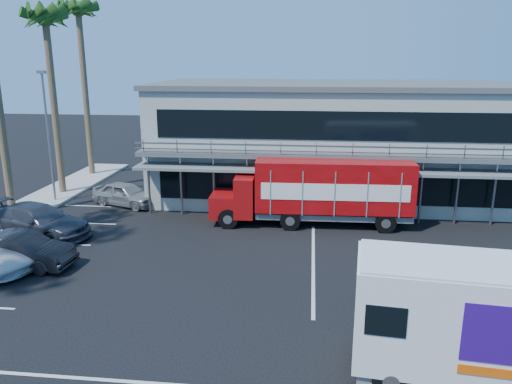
# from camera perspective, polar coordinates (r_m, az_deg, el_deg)

# --- Properties ---
(ground) EXTENTS (120.00, 120.00, 0.00)m
(ground) POSITION_cam_1_polar(r_m,az_deg,el_deg) (19.79, 0.65, -11.29)
(ground) COLOR black
(ground) RESTS_ON ground
(building) EXTENTS (22.40, 12.00, 7.30)m
(building) POSITION_cam_1_polar(r_m,az_deg,el_deg) (33.02, 8.50, 5.93)
(building) COLOR #9AA194
(building) RESTS_ON ground
(palm_e) EXTENTS (2.80, 2.80, 12.25)m
(palm_e) POSITION_cam_1_polar(r_m,az_deg,el_deg) (34.84, -22.86, 16.86)
(palm_e) COLOR brown
(palm_e) RESTS_ON ground
(palm_f) EXTENTS (2.80, 2.80, 13.25)m
(palm_f) POSITION_cam_1_polar(r_m,az_deg,el_deg) (39.98, -19.58, 18.06)
(palm_f) COLOR brown
(palm_f) RESTS_ON ground
(light_pole_far) EXTENTS (0.50, 0.25, 8.09)m
(light_pole_far) POSITION_cam_1_polar(r_m,az_deg,el_deg) (33.07, -22.69, 6.44)
(light_pole_far) COLOR gray
(light_pole_far) RESTS_ON ground
(red_truck) EXTENTS (10.78, 2.87, 3.60)m
(red_truck) POSITION_cam_1_polar(r_m,az_deg,el_deg) (27.01, 7.25, 0.33)
(red_truck) COLOR maroon
(red_truck) RESTS_ON ground
(white_van) EXTENTS (7.53, 3.25, 3.57)m
(white_van) POSITION_cam_1_polar(r_m,az_deg,el_deg) (15.25, 25.45, -13.37)
(white_van) COLOR white
(white_van) RESTS_ON ground
(parked_car_b) EXTENTS (4.67, 1.90, 1.51)m
(parked_car_b) POSITION_cam_1_polar(r_m,az_deg,el_deg) (23.91, -25.29, -6.09)
(parked_car_b) COLOR black
(parked_car_b) RESTS_ON ground
(parked_car_d) EXTENTS (6.08, 3.64, 1.65)m
(parked_car_d) POSITION_cam_1_polar(r_m,az_deg,el_deg) (27.56, -23.71, -3.05)
(parked_car_d) COLOR #313641
(parked_car_d) RESTS_ON ground
(parked_car_e) EXTENTS (4.59, 3.03, 1.45)m
(parked_car_e) POSITION_cam_1_polar(r_m,az_deg,el_deg) (31.64, -14.70, -0.22)
(parked_car_e) COLOR gray
(parked_car_e) RESTS_ON ground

